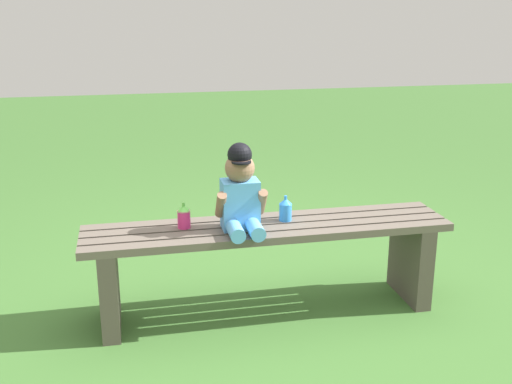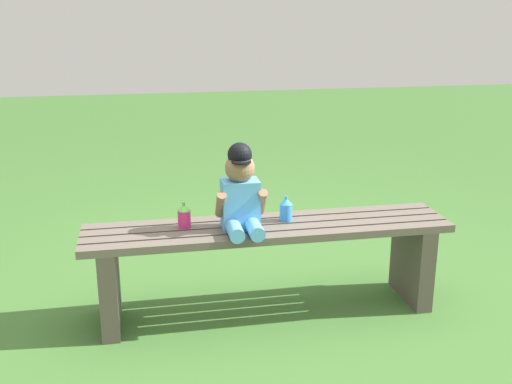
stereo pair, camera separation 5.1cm
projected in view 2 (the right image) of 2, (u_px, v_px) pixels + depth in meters
ground_plane at (268, 310)px, 3.03m from camera, size 16.00×16.00×0.00m
park_bench at (268, 252)px, 2.94m from camera, size 1.73×0.35×0.45m
child_figure at (241, 193)px, 2.79m from camera, size 0.23×0.27×0.40m
sippy_cup_left at (184, 215)px, 2.85m from camera, size 0.06×0.06×0.12m
sippy_cup_right at (286, 209)px, 2.94m from camera, size 0.06×0.06×0.12m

